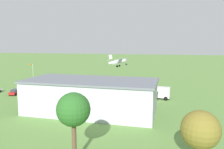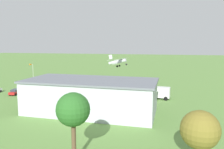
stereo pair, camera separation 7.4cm
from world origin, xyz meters
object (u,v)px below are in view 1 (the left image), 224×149
at_px(tree_behind_hangar_right, 73,110).
at_px(car_blue, 67,92).
at_px(biplane, 118,62).
at_px(person_watching_takeoff, 108,93).
at_px(car_red, 15,92).
at_px(person_at_fence_line, 123,92).
at_px(car_orange, 42,91).
at_px(truck_flatbed_blue, 158,92).
at_px(hangar, 91,96).
at_px(person_walking_on_apron, 86,91).
at_px(tree_by_windsock, 200,130).
at_px(windsock, 31,65).
at_px(person_by_parked_cars, 102,91).
at_px(person_beside_truck, 60,90).

bearing_deg(tree_behind_hangar_right, car_blue, -64.95).
xyz_separation_m(biplane, person_watching_takeoff, (-0.19, 14.67, -7.21)).
bearing_deg(car_red, person_at_fence_line, -167.30).
xyz_separation_m(car_orange, truck_flatbed_blue, (-31.12, -1.65, 0.77)).
distance_m(hangar, person_walking_on_apron, 17.61).
bearing_deg(car_blue, truck_flatbed_blue, -176.52).
distance_m(tree_by_windsock, windsock, 77.80).
xyz_separation_m(hangar, person_at_fence_line, (-3.64, -17.12, -2.62)).
distance_m(tree_behind_hangar_right, windsock, 70.30).
distance_m(car_blue, tree_by_windsock, 42.00).
bearing_deg(truck_flatbed_blue, person_walking_on_apron, -4.83).
bearing_deg(person_watching_takeoff, tree_by_windsock, 120.05).
height_order(car_blue, person_watching_takeoff, car_blue).
xyz_separation_m(hangar, car_blue, (10.89, -12.99, -2.51)).
relative_size(biplane, person_at_fence_line, 5.38).
xyz_separation_m(car_blue, windsock, (26.05, -24.79, 4.26)).
relative_size(car_red, person_at_fence_line, 2.73).
bearing_deg(tree_behind_hangar_right, truck_flatbed_blue, -104.54).
bearing_deg(person_by_parked_cars, person_at_fence_line, -176.16).
bearing_deg(biplane, car_red, 36.45).
bearing_deg(car_red, person_watching_takeoff, -171.47).
distance_m(person_at_fence_line, tree_by_windsock, 37.32).
bearing_deg(car_orange, person_watching_takeoff, -174.92).
bearing_deg(person_watching_takeoff, person_walking_on_apron, -13.88).
xyz_separation_m(hangar, windsock, (36.94, -37.78, 1.75)).
height_order(hangar, windsock, hangar).
relative_size(person_by_parked_cars, tree_behind_hangar_right, 0.19).
bearing_deg(biplane, tree_behind_hangar_right, 95.05).
height_order(car_blue, car_red, car_blue).
xyz_separation_m(truck_flatbed_blue, person_walking_on_apron, (19.58, -1.65, -0.83)).
relative_size(person_at_fence_line, person_walking_on_apron, 0.94).
height_order(car_red, person_watching_takeoff, person_watching_takeoff).
bearing_deg(car_red, car_blue, -170.61).
distance_m(person_by_parked_cars, person_watching_takeoff, 3.29).
distance_m(hangar, car_orange, 22.41).
height_order(person_watching_takeoff, person_walking_on_apron, person_walking_on_apron).
height_order(person_by_parked_cars, tree_behind_hangar_right, tree_behind_hangar_right).
distance_m(hangar, truck_flatbed_blue, 19.44).
bearing_deg(person_walking_on_apron, person_at_fence_line, -174.33).
bearing_deg(person_beside_truck, windsock, -44.82).
xyz_separation_m(car_red, windsock, (11.86, -27.14, 4.34)).
bearing_deg(person_watching_takeoff, windsock, -32.25).
bearing_deg(person_watching_takeoff, person_beside_truck, -2.04).
bearing_deg(person_at_fence_line, biplane, -72.63).
relative_size(person_at_fence_line, tree_behind_hangar_right, 0.18).
height_order(hangar, person_watching_takeoff, hangar).
relative_size(person_at_fence_line, windsock, 0.26).
xyz_separation_m(biplane, person_by_parked_cars, (2.16, 12.37, -7.21)).
relative_size(car_blue, person_by_parked_cars, 2.63).
xyz_separation_m(biplane, car_blue, (10.78, 16.10, -7.12)).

